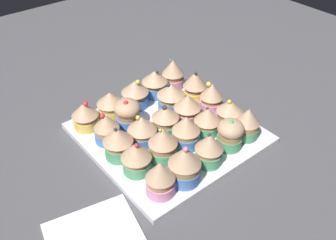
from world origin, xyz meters
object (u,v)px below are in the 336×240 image
(cupcake_6, at_px, (171,96))
(cupcake_9, at_px, (210,96))
(napkin, at_px, (93,233))
(cupcake_2, at_px, (136,93))
(cupcake_0, at_px, (173,73))
(cupcake_18, at_px, (136,157))
(cupcake_16, at_px, (184,132))
(baking_tray, at_px, (168,133))
(cupcake_1, at_px, (155,82))
(cupcake_7, at_px, (127,113))
(cupcake_13, at_px, (117,141))
(cupcake_23, at_px, (160,177))
(cupcake_11, at_px, (166,120))
(cupcake_12, at_px, (142,129))
(cupcake_17, at_px, (163,144))
(cupcake_22, at_px, (185,164))
(cupcake_3, at_px, (111,104))
(cupcake_20, at_px, (230,134))
(cupcake_8, at_px, (107,128))
(cupcake_21, at_px, (210,148))
(cupcake_15, at_px, (207,120))
(cupcake_10, at_px, (189,109))
(cupcake_4, at_px, (85,115))
(cupcake_14, at_px, (229,112))
(cupcake_19, at_px, (247,123))

(cupcake_6, distance_m, cupcake_9, 0.09)
(napkin, bearing_deg, cupcake_2, -137.07)
(cupcake_0, relative_size, cupcake_18, 1.08)
(cupcake_16, distance_m, cupcake_18, 0.12)
(baking_tray, relative_size, cupcake_6, 4.75)
(cupcake_1, height_order, cupcake_6, cupcake_6)
(cupcake_7, height_order, cupcake_18, same)
(baking_tray, xyz_separation_m, cupcake_13, (0.13, -0.00, 0.04))
(cupcake_23, bearing_deg, cupcake_11, -132.23)
(cupcake_12, bearing_deg, cupcake_11, 171.86)
(cupcake_17, bearing_deg, cupcake_22, 85.89)
(cupcake_3, distance_m, cupcake_7, 0.06)
(cupcake_20, bearing_deg, cupcake_8, -43.33)
(cupcake_18, bearing_deg, baking_tray, -155.43)
(cupcake_18, bearing_deg, cupcake_12, -133.40)
(cupcake_12, distance_m, cupcake_21, 0.15)
(baking_tray, distance_m, cupcake_11, 0.04)
(cupcake_17, distance_m, cupcake_22, 0.07)
(cupcake_3, relative_size, cupcake_13, 0.88)
(cupcake_11, xyz_separation_m, cupcake_23, (0.11, 0.13, 0.00))
(cupcake_1, relative_size, napkin, 0.46)
(cupcake_16, bearing_deg, cupcake_15, -178.84)
(cupcake_2, bearing_deg, cupcake_8, 28.79)
(cupcake_11, relative_size, cupcake_20, 1.05)
(cupcake_8, bearing_deg, cupcake_6, -179.25)
(cupcake_10, xyz_separation_m, napkin, (0.32, 0.12, -0.05))
(cupcake_4, relative_size, napkin, 0.45)
(cupcake_3, xyz_separation_m, cupcake_10, (-0.12, 0.13, 0.00))
(cupcake_12, bearing_deg, cupcake_17, 91.08)
(cupcake_12, distance_m, cupcake_16, 0.09)
(cupcake_1, bearing_deg, cupcake_22, 63.27)
(cupcake_3, relative_size, cupcake_16, 0.89)
(cupcake_0, height_order, cupcake_9, cupcake_0)
(baking_tray, distance_m, cupcake_14, 0.14)
(cupcake_3, distance_m, cupcake_21, 0.26)
(cupcake_14, bearing_deg, cupcake_3, -45.76)
(cupcake_4, relative_size, cupcake_20, 0.97)
(cupcake_4, bearing_deg, cupcake_17, 110.48)
(cupcake_19, bearing_deg, cupcake_16, -26.50)
(cupcake_14, height_order, cupcake_16, cupcake_16)
(cupcake_6, relative_size, cupcake_16, 0.98)
(cupcake_10, xyz_separation_m, cupcake_13, (0.18, -0.01, 0.00))
(cupcake_12, height_order, cupcake_17, cupcake_17)
(cupcake_0, xyz_separation_m, cupcake_2, (0.12, 0.01, -0.00))
(cupcake_8, bearing_deg, cupcake_10, 160.86)
(baking_tray, relative_size, cupcake_2, 4.73)
(cupcake_12, height_order, cupcake_20, cupcake_20)
(cupcake_4, bearing_deg, cupcake_2, 179.06)
(cupcake_12, relative_size, cupcake_21, 0.94)
(cupcake_12, height_order, cupcake_22, cupcake_22)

